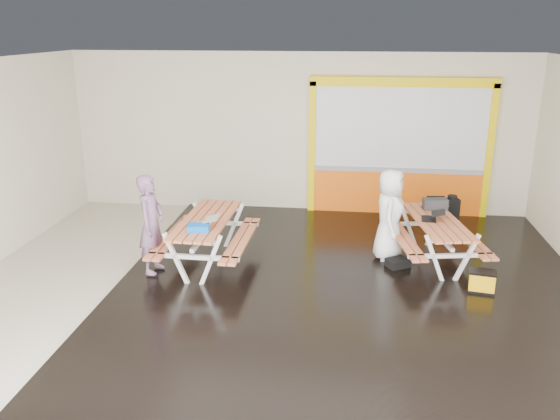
# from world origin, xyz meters

# --- Properties ---
(room) EXTENTS (10.02, 8.02, 3.52)m
(room) POSITION_xyz_m (0.00, 0.00, 1.75)
(room) COLOR #B9B09D
(room) RESTS_ON ground
(deck) EXTENTS (7.50, 7.98, 0.05)m
(deck) POSITION_xyz_m (1.25, 0.00, 0.03)
(deck) COLOR black
(deck) RESTS_ON room
(kiosk) EXTENTS (3.88, 0.16, 3.00)m
(kiosk) POSITION_xyz_m (2.20, 3.93, 1.44)
(kiosk) COLOR orange
(kiosk) RESTS_ON room
(picnic_table_left) EXTENTS (1.54, 2.23, 0.88)m
(picnic_table_left) POSITION_xyz_m (-1.24, 0.66, 0.67)
(picnic_table_left) COLOR #DC7445
(picnic_table_left) RESTS_ON deck
(picnic_table_right) EXTENTS (1.73, 2.27, 0.82)m
(picnic_table_right) POSITION_xyz_m (2.70, 1.23, 0.63)
(picnic_table_right) COLOR #DC7445
(picnic_table_right) RESTS_ON deck
(person_left) EXTENTS (0.45, 0.64, 1.67)m
(person_left) POSITION_xyz_m (-2.04, 0.17, 0.91)
(person_left) COLOR #715170
(person_left) RESTS_ON deck
(person_right) EXTENTS (0.60, 0.84, 1.63)m
(person_right) POSITION_xyz_m (1.89, 1.29, 0.86)
(person_right) COLOR white
(person_right) RESTS_ON deck
(laptop_left) EXTENTS (0.42, 0.38, 0.17)m
(laptop_left) POSITION_xyz_m (-1.16, 0.29, 0.93)
(laptop_left) COLOR silver
(laptop_left) RESTS_ON picnic_table_left
(laptop_right) EXTENTS (0.42, 0.38, 0.16)m
(laptop_right) POSITION_xyz_m (2.61, 1.23, 0.87)
(laptop_right) COLOR black
(laptop_right) RESTS_ON picnic_table_right
(blue_pouch) EXTENTS (0.37, 0.29, 0.10)m
(blue_pouch) POSITION_xyz_m (-1.22, 0.07, 0.92)
(blue_pouch) COLOR blue
(blue_pouch) RESTS_ON picnic_table_left
(toolbox) EXTENTS (0.46, 0.28, 0.25)m
(toolbox) POSITION_xyz_m (2.73, 1.85, 0.92)
(toolbox) COLOR black
(toolbox) RESTS_ON picnic_table_right
(backpack) EXTENTS (0.31, 0.24, 0.46)m
(backpack) POSITION_xyz_m (3.09, 2.20, 0.75)
(backpack) COLOR black
(backpack) RESTS_ON picnic_table_right
(dark_case) EXTENTS (0.46, 0.43, 0.14)m
(dark_case) POSITION_xyz_m (2.05, 0.91, 0.12)
(dark_case) COLOR black
(dark_case) RESTS_ON deck
(fluke_bag) EXTENTS (0.44, 0.33, 0.35)m
(fluke_bag) POSITION_xyz_m (3.28, 0.09, 0.22)
(fluke_bag) COLOR black
(fluke_bag) RESTS_ON deck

